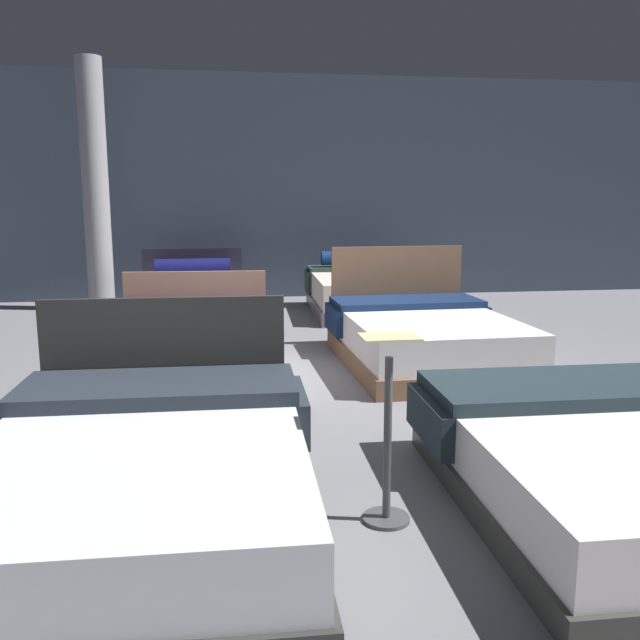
# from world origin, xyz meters

# --- Properties ---
(ground_plane) EXTENTS (18.00, 18.00, 0.02)m
(ground_plane) POSITION_xyz_m (0.00, 0.00, -0.01)
(ground_plane) COLOR slate
(showroom_back_wall) EXTENTS (18.00, 0.06, 3.50)m
(showroom_back_wall) POSITION_xyz_m (0.00, 5.09, 1.75)
(showroom_back_wall) COLOR #333D4C
(showroom_back_wall) RESTS_ON ground_plane
(bed_0) EXTENTS (1.66, 2.17, 1.02)m
(bed_0) POSITION_xyz_m (-1.17, -2.68, 0.28)
(bed_0) COLOR #302F2C
(bed_0) RESTS_ON ground_plane
(bed_1) EXTENTS (1.76, 2.15, 0.51)m
(bed_1) POSITION_xyz_m (1.23, -2.69, 0.23)
(bed_1) COLOR #34342F
(bed_1) RESTS_ON ground_plane
(bed_2) EXTENTS (1.71, 2.09, 0.84)m
(bed_2) POSITION_xyz_m (-1.13, 0.43, 0.26)
(bed_2) COLOR #916C51
(bed_2) RESTS_ON ground_plane
(bed_3) EXTENTS (1.65, 2.20, 1.08)m
(bed_3) POSITION_xyz_m (1.14, 0.40, 0.26)
(bed_3) COLOR brown
(bed_3) RESTS_ON ground_plane
(bed_4) EXTENTS (1.65, 2.13, 0.86)m
(bed_4) POSITION_xyz_m (-1.20, 3.42, 0.26)
(bed_4) COLOR black
(bed_4) RESTS_ON ground_plane
(bed_5) EXTENTS (1.63, 2.11, 0.82)m
(bed_5) POSITION_xyz_m (1.20, 3.37, 0.28)
(bed_5) COLOR #57525F
(bed_5) RESTS_ON ground_plane
(price_sign) EXTENTS (0.28, 0.24, 0.95)m
(price_sign) POSITION_xyz_m (0.00, -2.70, 0.36)
(price_sign) COLOR #3F3F44
(price_sign) RESTS_ON ground_plane
(support_pillar) EXTENTS (0.37, 0.37, 3.50)m
(support_pillar) POSITION_xyz_m (-2.55, 4.20, 1.75)
(support_pillar) COLOR #99999E
(support_pillar) RESTS_ON ground_plane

